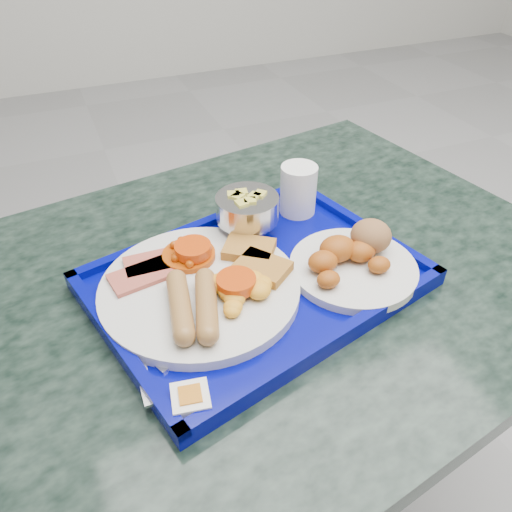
{
  "coord_description": "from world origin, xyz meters",
  "views": [
    {
      "loc": [
        -0.87,
        -0.53,
        1.17
      ],
      "look_at": [
        -0.65,
        -0.02,
        0.74
      ],
      "focal_mm": 35.0,
      "sensor_mm": 36.0,
      "label": 1
    }
  ],
  "objects_px": {
    "table": "(231,362)",
    "bread_plate": "(354,258)",
    "main_plate": "(206,285)",
    "juice_cup": "(298,188)",
    "tray": "(256,281)",
    "fruit_bowl": "(247,209)"
  },
  "relations": [
    {
      "from": "tray",
      "to": "bread_plate",
      "type": "height_order",
      "value": "bread_plate"
    },
    {
      "from": "bread_plate",
      "to": "juice_cup",
      "type": "distance_m",
      "value": 0.17
    },
    {
      "from": "table",
      "to": "bread_plate",
      "type": "relative_size",
      "value": 6.49
    },
    {
      "from": "tray",
      "to": "bread_plate",
      "type": "xyz_separation_m",
      "value": [
        0.14,
        -0.04,
        0.02
      ]
    },
    {
      "from": "tray",
      "to": "fruit_bowl",
      "type": "height_order",
      "value": "fruit_bowl"
    },
    {
      "from": "main_plate",
      "to": "juice_cup",
      "type": "distance_m",
      "value": 0.25
    },
    {
      "from": "table",
      "to": "bread_plate",
      "type": "distance_m",
      "value": 0.28
    },
    {
      "from": "table",
      "to": "main_plate",
      "type": "relative_size",
      "value": 4.34
    },
    {
      "from": "table",
      "to": "juice_cup",
      "type": "xyz_separation_m",
      "value": [
        0.17,
        0.12,
        0.24
      ]
    },
    {
      "from": "fruit_bowl",
      "to": "juice_cup",
      "type": "xyz_separation_m",
      "value": [
        0.1,
        0.03,
        0.0
      ]
    },
    {
      "from": "table",
      "to": "tray",
      "type": "bearing_deg",
      "value": -27.56
    },
    {
      "from": "main_plate",
      "to": "juice_cup",
      "type": "height_order",
      "value": "juice_cup"
    },
    {
      "from": "table",
      "to": "main_plate",
      "type": "xyz_separation_m",
      "value": [
        -0.04,
        -0.02,
        0.21
      ]
    },
    {
      "from": "table",
      "to": "main_plate",
      "type": "height_order",
      "value": "main_plate"
    },
    {
      "from": "table",
      "to": "main_plate",
      "type": "bearing_deg",
      "value": -150.34
    },
    {
      "from": "main_plate",
      "to": "juice_cup",
      "type": "relative_size",
      "value": 3.26
    },
    {
      "from": "main_plate",
      "to": "bread_plate",
      "type": "relative_size",
      "value": 1.5
    },
    {
      "from": "table",
      "to": "tray",
      "type": "distance_m",
      "value": 0.19
    },
    {
      "from": "tray",
      "to": "juice_cup",
      "type": "xyz_separation_m",
      "value": [
        0.13,
        0.14,
        0.05
      ]
    },
    {
      "from": "tray",
      "to": "fruit_bowl",
      "type": "xyz_separation_m",
      "value": [
        0.03,
        0.11,
        0.05
      ]
    },
    {
      "from": "main_plate",
      "to": "juice_cup",
      "type": "xyz_separation_m",
      "value": [
        0.21,
        0.14,
        0.03
      ]
    },
    {
      "from": "tray",
      "to": "bread_plate",
      "type": "bearing_deg",
      "value": -14.12
    }
  ]
}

